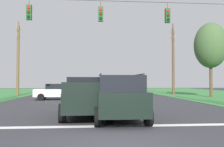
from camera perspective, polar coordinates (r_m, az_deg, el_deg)
name	(u,v)px	position (r m, az deg, el deg)	size (l,w,h in m)	color
ground_plane	(115,141)	(7.47, 0.76, -15.22)	(120.00, 120.00, 0.00)	#333338
stop_bar_stripe	(109,126)	(9.85, -0.68, -11.92)	(15.47, 0.45, 0.01)	white
lane_dash_0	(102,109)	(15.79, -2.31, -8.12)	(0.15, 2.50, 0.01)	white
lane_dash_1	(98,100)	(23.02, -3.15, -6.15)	(0.15, 2.50, 0.01)	white
lane_dash_2	(97,96)	(29.24, -3.53, -5.24)	(0.15, 2.50, 0.01)	white
overhead_signal_span	(104,45)	(16.33, -1.91, 6.57)	(18.24, 0.31, 7.50)	#503A25
pickup_truck	(86,97)	(12.63, -6.04, -5.29)	(2.42, 5.46, 1.95)	black
suv_black	(119,96)	(11.21, 1.58, -5.26)	(2.24, 4.82, 2.05)	black
distant_car_crossing_white	(58,91)	(24.33, -12.30, -4.03)	(4.36, 2.14, 1.52)	silver
distant_car_oncoming	(123,89)	(31.67, 2.62, -3.56)	(4.45, 2.35, 1.52)	navy
utility_pole_mid_right	(173,60)	(33.77, 13.82, 3.03)	(0.34, 1.82, 9.41)	brown
utility_pole_mid_left	(18,59)	(33.59, -20.69, 3.18)	(0.33, 1.86, 9.36)	brown
tree_roadside_far_right	(211,46)	(29.85, 21.60, 5.95)	(3.57, 3.57, 8.26)	brown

